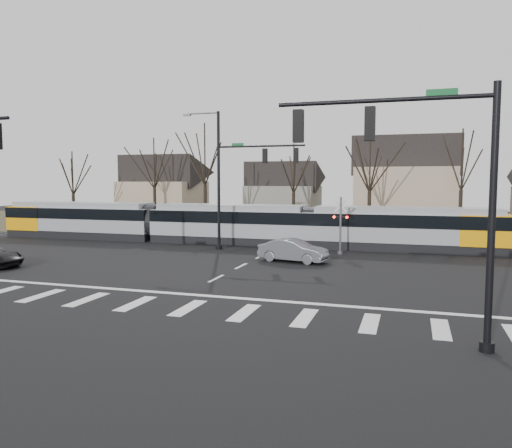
% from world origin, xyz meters
% --- Properties ---
extents(ground, '(140.00, 140.00, 0.00)m').
position_xyz_m(ground, '(0.00, 0.00, 0.00)').
color(ground, black).
extents(grass_verge, '(140.00, 28.00, 0.01)m').
position_xyz_m(grass_verge, '(0.00, 32.00, 0.01)').
color(grass_verge, '#38331E').
rests_on(grass_verge, ground).
extents(crosswalk, '(27.00, 2.60, 0.01)m').
position_xyz_m(crosswalk, '(0.00, -4.00, 0.01)').
color(crosswalk, silver).
rests_on(crosswalk, ground).
extents(stop_line, '(28.00, 0.35, 0.01)m').
position_xyz_m(stop_line, '(0.00, -1.80, 0.01)').
color(stop_line, silver).
rests_on(stop_line, ground).
extents(lane_dashes, '(0.18, 30.00, 0.01)m').
position_xyz_m(lane_dashes, '(0.00, 16.00, 0.01)').
color(lane_dashes, silver).
rests_on(lane_dashes, ground).
extents(rail_pair, '(90.00, 1.52, 0.06)m').
position_xyz_m(rail_pair, '(0.00, 15.80, 0.03)').
color(rail_pair, '#59595E').
rests_on(rail_pair, ground).
extents(tram, '(42.12, 3.13, 3.19)m').
position_xyz_m(tram, '(-4.56, 16.00, 1.74)').
color(tram, gray).
rests_on(tram, ground).
extents(sedan, '(3.21, 4.99, 1.45)m').
position_xyz_m(sedan, '(2.63, 8.53, 0.73)').
color(sedan, slate).
rests_on(sedan, ground).
extents(signal_pole_near_right, '(6.72, 0.44, 8.00)m').
position_xyz_m(signal_pole_near_right, '(10.11, -6.00, 5.17)').
color(signal_pole_near_right, black).
rests_on(signal_pole_near_right, ground).
extents(signal_pole_far, '(9.28, 0.44, 10.20)m').
position_xyz_m(signal_pole_far, '(-2.41, 12.50, 5.70)').
color(signal_pole_far, black).
rests_on(signal_pole_far, ground).
extents(rail_crossing_signal, '(1.08, 0.36, 4.00)m').
position_xyz_m(rail_crossing_signal, '(5.00, 12.79, 1.89)').
color(rail_crossing_signal, '#59595B').
rests_on(rail_crossing_signal, ground).
extents(tree_row, '(59.20, 7.20, 10.00)m').
position_xyz_m(tree_row, '(2.00, 26.00, 5.00)').
color(tree_row, black).
rests_on(tree_row, ground).
extents(house_a, '(9.72, 8.64, 8.60)m').
position_xyz_m(house_a, '(-20.00, 34.00, 4.46)').
color(house_a, tan).
rests_on(house_a, ground).
extents(house_b, '(8.64, 7.56, 7.65)m').
position_xyz_m(house_b, '(-5.00, 36.00, 3.97)').
color(house_b, gray).
rests_on(house_b, ground).
extents(house_c, '(10.80, 8.64, 10.10)m').
position_xyz_m(house_c, '(9.00, 33.00, 5.23)').
color(house_c, tan).
rests_on(house_c, ground).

